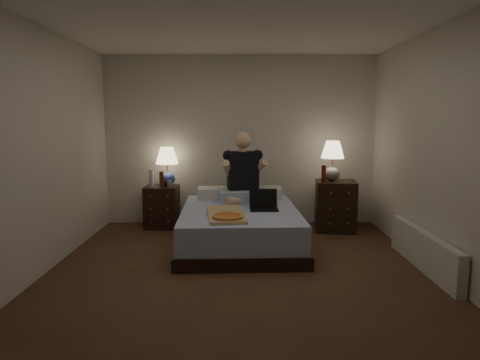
{
  "coord_description": "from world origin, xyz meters",
  "views": [
    {
      "loc": [
        -0.01,
        -4.12,
        1.57
      ],
      "look_at": [
        0.0,
        0.9,
        0.85
      ],
      "focal_mm": 32.0,
      "sensor_mm": 36.0,
      "label": 1
    }
  ],
  "objects_px": {
    "bed": "(240,227)",
    "radiator": "(424,250)",
    "soda_can": "(169,184)",
    "nightstand_left": "(162,207)",
    "lamp_right": "(332,161)",
    "person": "(243,167)",
    "pizza_box": "(228,217)",
    "beer_bottle_left": "(162,180)",
    "laptop": "(264,200)",
    "beer_bottle_right": "(324,174)",
    "nightstand_right": "(335,206)",
    "lamp_left": "(167,166)",
    "water_bottle": "(151,178)"
  },
  "relations": [
    {
      "from": "bed",
      "to": "radiator",
      "type": "xyz_separation_m",
      "value": [
        1.93,
        -0.84,
        -0.03
      ]
    },
    {
      "from": "soda_can",
      "to": "nightstand_left",
      "type": "bearing_deg",
      "value": 141.19
    },
    {
      "from": "lamp_right",
      "to": "person",
      "type": "xyz_separation_m",
      "value": [
        -1.25,
        -0.33,
        -0.05
      ]
    },
    {
      "from": "pizza_box",
      "to": "radiator",
      "type": "bearing_deg",
      "value": -12.08
    },
    {
      "from": "lamp_right",
      "to": "beer_bottle_left",
      "type": "height_order",
      "value": "lamp_right"
    },
    {
      "from": "soda_can",
      "to": "beer_bottle_left",
      "type": "distance_m",
      "value": 0.12
    },
    {
      "from": "beer_bottle_left",
      "to": "person",
      "type": "height_order",
      "value": "person"
    },
    {
      "from": "person",
      "to": "laptop",
      "type": "bearing_deg",
      "value": -74.6
    },
    {
      "from": "laptop",
      "to": "pizza_box",
      "type": "relative_size",
      "value": 0.45
    },
    {
      "from": "bed",
      "to": "pizza_box",
      "type": "xyz_separation_m",
      "value": [
        -0.13,
        -0.63,
        0.27
      ]
    },
    {
      "from": "beer_bottle_right",
      "to": "radiator",
      "type": "height_order",
      "value": "beer_bottle_right"
    },
    {
      "from": "nightstand_right",
      "to": "soda_can",
      "type": "relative_size",
      "value": 7.07
    },
    {
      "from": "bed",
      "to": "person",
      "type": "distance_m",
      "value": 0.83
    },
    {
      "from": "nightstand_right",
      "to": "lamp_left",
      "type": "relative_size",
      "value": 1.26
    },
    {
      "from": "nightstand_left",
      "to": "laptop",
      "type": "bearing_deg",
      "value": -33.78
    },
    {
      "from": "lamp_left",
      "to": "person",
      "type": "height_order",
      "value": "person"
    },
    {
      "from": "lamp_right",
      "to": "radiator",
      "type": "relative_size",
      "value": 0.35
    },
    {
      "from": "lamp_right",
      "to": "beer_bottle_left",
      "type": "bearing_deg",
      "value": 179.4
    },
    {
      "from": "lamp_left",
      "to": "laptop",
      "type": "bearing_deg",
      "value": -38.13
    },
    {
      "from": "lamp_left",
      "to": "beer_bottle_right",
      "type": "bearing_deg",
      "value": -8.15
    },
    {
      "from": "nightstand_right",
      "to": "water_bottle",
      "type": "height_order",
      "value": "water_bottle"
    },
    {
      "from": "nightstand_left",
      "to": "lamp_left",
      "type": "xyz_separation_m",
      "value": [
        0.08,
        0.06,
        0.58
      ]
    },
    {
      "from": "nightstand_left",
      "to": "bed",
      "type": "bearing_deg",
      "value": -38.22
    },
    {
      "from": "water_bottle",
      "to": "radiator",
      "type": "bearing_deg",
      "value": -28.09
    },
    {
      "from": "laptop",
      "to": "pizza_box",
      "type": "distance_m",
      "value": 0.71
    },
    {
      "from": "nightstand_left",
      "to": "beer_bottle_right",
      "type": "height_order",
      "value": "beer_bottle_right"
    },
    {
      "from": "water_bottle",
      "to": "person",
      "type": "bearing_deg",
      "value": -17.7
    },
    {
      "from": "bed",
      "to": "nightstand_left",
      "type": "xyz_separation_m",
      "value": [
        -1.13,
        0.93,
        0.07
      ]
    },
    {
      "from": "bed",
      "to": "nightstand_right",
      "type": "distance_m",
      "value": 1.55
    },
    {
      "from": "beer_bottle_left",
      "to": "beer_bottle_right",
      "type": "xyz_separation_m",
      "value": [
        2.26,
        -0.13,
        0.1
      ]
    },
    {
      "from": "water_bottle",
      "to": "person",
      "type": "relative_size",
      "value": 0.27
    },
    {
      "from": "water_bottle",
      "to": "beer_bottle_left",
      "type": "distance_m",
      "value": 0.17
    },
    {
      "from": "soda_can",
      "to": "lamp_left",
      "type": "bearing_deg",
      "value": 107.58
    },
    {
      "from": "beer_bottle_left",
      "to": "pizza_box",
      "type": "height_order",
      "value": "beer_bottle_left"
    },
    {
      "from": "nightstand_left",
      "to": "beer_bottle_right",
      "type": "distance_m",
      "value": 2.36
    },
    {
      "from": "lamp_right",
      "to": "laptop",
      "type": "relative_size",
      "value": 1.65
    },
    {
      "from": "person",
      "to": "laptop",
      "type": "xyz_separation_m",
      "value": [
        0.24,
        -0.52,
        -0.34
      ]
    },
    {
      "from": "beer_bottle_left",
      "to": "radiator",
      "type": "distance_m",
      "value": 3.49
    },
    {
      "from": "pizza_box",
      "to": "lamp_left",
      "type": "bearing_deg",
      "value": 113.18
    },
    {
      "from": "laptop",
      "to": "soda_can",
      "type": "bearing_deg",
      "value": 143.79
    },
    {
      "from": "beer_bottle_right",
      "to": "laptop",
      "type": "distance_m",
      "value": 1.16
    },
    {
      "from": "water_bottle",
      "to": "radiator",
      "type": "distance_m",
      "value": 3.66
    },
    {
      "from": "lamp_right",
      "to": "pizza_box",
      "type": "xyz_separation_m",
      "value": [
        -1.43,
        -1.41,
        -0.48
      ]
    },
    {
      "from": "person",
      "to": "radiator",
      "type": "distance_m",
      "value": 2.4
    },
    {
      "from": "nightstand_left",
      "to": "lamp_right",
      "type": "bearing_deg",
      "value": -2.33
    },
    {
      "from": "nightstand_right",
      "to": "beer_bottle_right",
      "type": "height_order",
      "value": "beer_bottle_right"
    },
    {
      "from": "lamp_right",
      "to": "beer_bottle_left",
      "type": "xyz_separation_m",
      "value": [
        -2.4,
        0.03,
        -0.27
      ]
    },
    {
      "from": "lamp_right",
      "to": "soda_can",
      "type": "bearing_deg",
      "value": 178.88
    },
    {
      "from": "beer_bottle_left",
      "to": "soda_can",
      "type": "bearing_deg",
      "value": 10.57
    },
    {
      "from": "water_bottle",
      "to": "pizza_box",
      "type": "distance_m",
      "value": 1.89
    }
  ]
}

